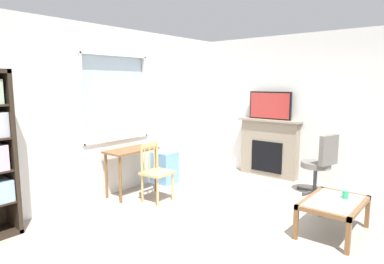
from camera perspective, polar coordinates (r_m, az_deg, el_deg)
ground at (r=4.40m, az=5.13°, el=-16.19°), size 6.39×5.48×0.02m
wall_back_with_window at (r=5.59m, az=-14.10°, el=3.06°), size 5.39×0.15×2.70m
wall_right at (r=6.50m, az=19.15°, el=3.76°), size 0.12×4.68×2.70m
desk_under_window at (r=5.53m, az=-10.28°, el=-4.31°), size 0.85×0.45×0.76m
wooden_chair at (r=5.22m, az=-6.22°, el=-6.71°), size 0.43×0.42×0.90m
plastic_drawer_unit at (r=6.19m, az=-4.67°, el=-6.00°), size 0.35×0.40×0.57m
fireplace at (r=6.72m, az=12.98°, el=-2.61°), size 0.26×1.25×1.12m
tv at (r=6.60m, az=13.14°, el=4.42°), size 0.06×0.85×0.53m
office_chair at (r=5.86m, az=21.05°, el=-4.66°), size 0.58×0.61×1.00m
coffee_table at (r=4.48m, az=23.01°, el=-11.40°), size 0.94×0.62×0.41m
sippy_cup at (r=4.59m, az=24.65°, el=-9.63°), size 0.07×0.07×0.09m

